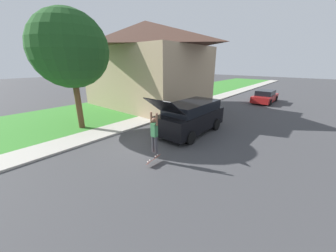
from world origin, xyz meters
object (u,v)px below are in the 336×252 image
car_down_street (265,97)px  skateboarder (154,133)px  skateboard (153,159)px  suv_parked (191,117)px  lawn_tree_near (70,50)px

car_down_street → skateboarder: skateboarder is taller
car_down_street → skateboard: bearing=-90.4°
suv_parked → skateboarder: bearing=-79.0°
car_down_street → skateboarder: size_ratio=2.48×
car_down_street → skateboard: car_down_street is taller
lawn_tree_near → skateboarder: lawn_tree_near is taller
car_down_street → skateboard: (-0.11, -17.42, -0.42)m
skateboarder → skateboard: 1.16m
lawn_tree_near → skateboarder: (6.76, -0.02, -3.53)m
lawn_tree_near → skateboard: size_ratio=8.67×
suv_parked → car_down_street: size_ratio=1.21×
car_down_street → lawn_tree_near: bearing=-112.2°
lawn_tree_near → skateboarder: 7.62m
suv_parked → skateboarder: size_ratio=3.01×
skateboarder → suv_parked: bearing=101.0°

